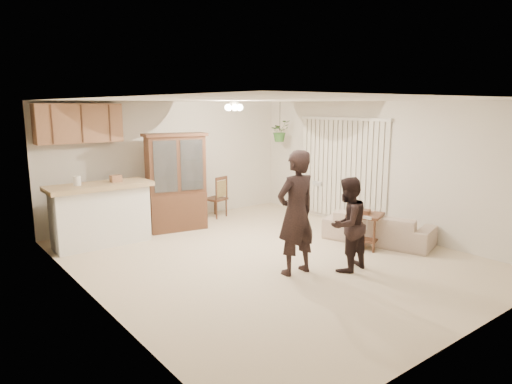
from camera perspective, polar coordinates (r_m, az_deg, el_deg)
floor at (r=7.43m, az=1.56°, el=-8.22°), size 6.50×6.50×0.00m
ceiling at (r=7.02m, az=1.67°, el=11.46°), size 5.50×6.50×0.02m
wall_back at (r=9.82m, az=-10.59°, el=3.76°), size 5.50×0.02×2.50m
wall_front at (r=5.11m, az=25.58°, el=-3.49°), size 5.50×0.02×2.50m
wall_left at (r=5.80m, az=-19.84°, el=-1.47°), size 0.02×6.50×2.50m
wall_right at (r=9.10m, az=15.09°, el=3.04°), size 0.02×6.50×2.50m
breakfast_bar at (r=8.41m, az=-18.78°, el=-2.98°), size 1.60×0.55×1.00m
bar_top at (r=8.30m, az=-19.01°, el=0.71°), size 1.75×0.70×0.08m
upper_cabinets at (r=8.87m, az=-21.28°, el=8.01°), size 1.50×0.34×0.70m
vertical_blinds at (r=9.65m, az=10.65°, el=2.75°), size 0.06×2.30×2.10m
ceiling_fixture at (r=8.10m, az=-2.74°, el=10.65°), size 0.36×0.36×0.20m
hanging_plant at (r=10.36m, az=2.99°, el=7.62°), size 0.43×0.37×0.48m
plant_cord at (r=10.34m, az=3.00°, el=9.42°), size 0.01×0.01×0.65m
sofa at (r=8.42m, az=15.06°, el=-3.70°), size 1.27×2.01×0.73m
adult at (r=6.55m, az=5.02°, el=-2.65°), size 0.66×0.44×1.80m
child at (r=6.83m, az=11.34°, el=-4.20°), size 0.71×0.58×1.35m
china_hutch at (r=9.00m, az=-9.95°, el=1.13°), size 1.27×0.68×1.89m
side_table at (r=8.08m, az=13.43°, el=-4.63°), size 0.72×0.72×0.66m
chair_bar at (r=8.49m, az=-20.99°, el=-4.64°), size 0.42×0.42×0.93m
chair_hutch_left at (r=9.24m, az=-16.21°, el=-3.18°), size 0.50×0.50×0.91m
chair_hutch_right at (r=10.06m, az=-5.07°, el=-1.68°), size 0.50×0.50×0.91m
controller_adult at (r=6.15m, az=7.72°, el=1.05°), size 0.05×0.16×0.05m
controller_child at (r=6.61m, az=13.73°, el=-3.15°), size 0.05×0.12×0.04m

